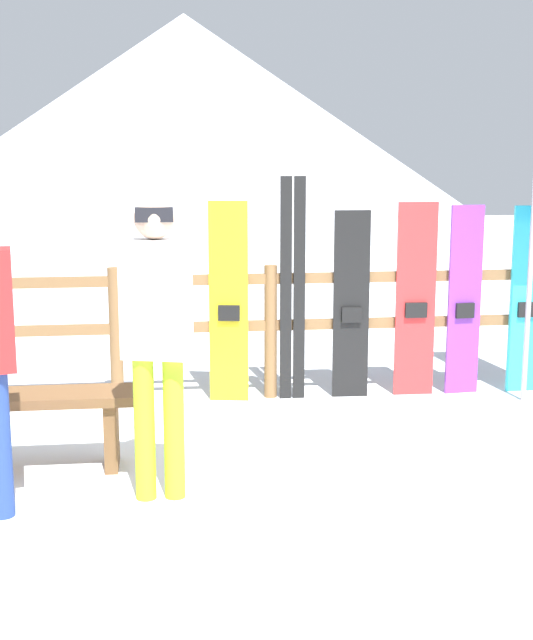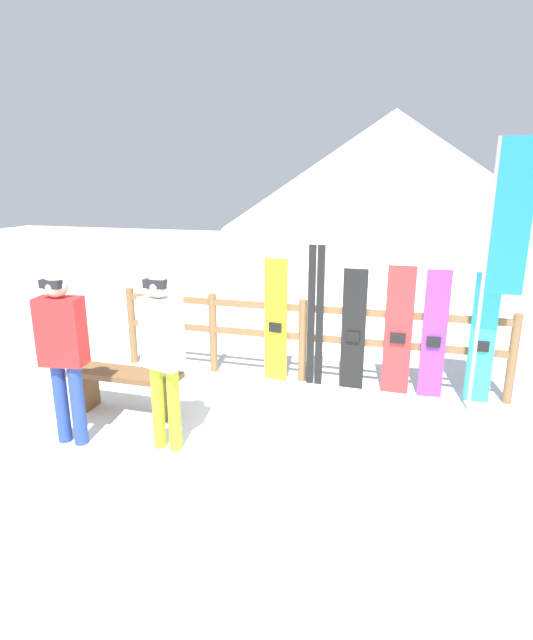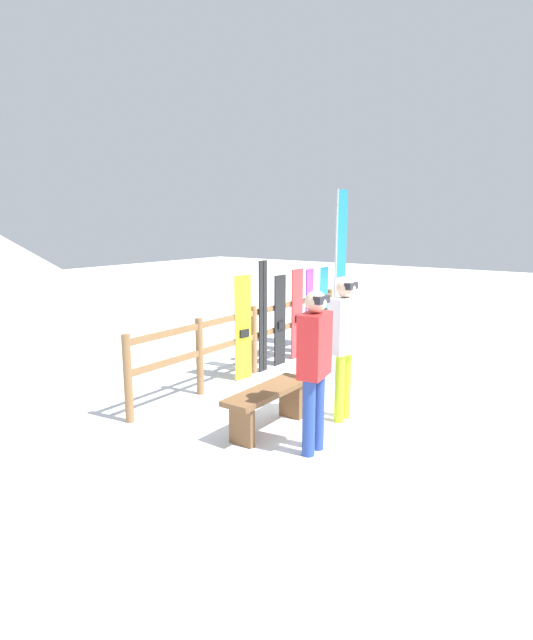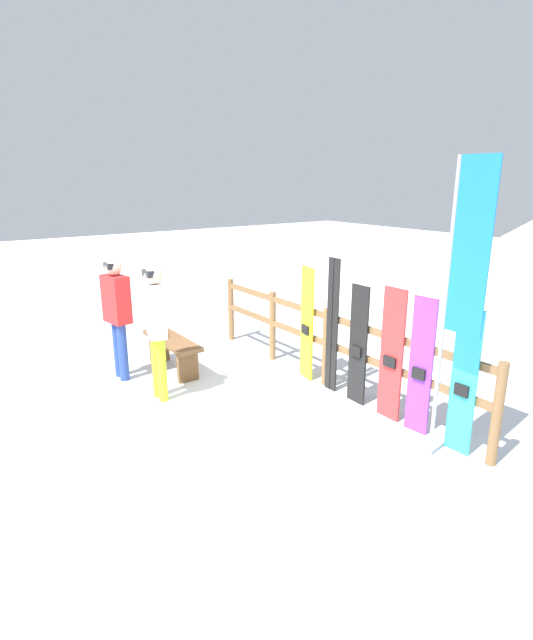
{
  "view_description": "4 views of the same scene",
  "coord_description": "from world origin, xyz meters",
  "px_view_note": "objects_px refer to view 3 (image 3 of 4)",
  "views": [
    {
      "loc": [
        -0.84,
        -4.99,
        1.95
      ],
      "look_at": [
        -0.12,
        1.03,
        0.77
      ],
      "focal_mm": 50.0,
      "sensor_mm": 36.0,
      "label": 1
    },
    {
      "loc": [
        1.22,
        -4.02,
        2.45
      ],
      "look_at": [
        -0.24,
        1.0,
        0.99
      ],
      "focal_mm": 28.0,
      "sensor_mm": 36.0,
      "label": 2
    },
    {
      "loc": [
        -5.93,
        -2.75,
        2.3
      ],
      "look_at": [
        -0.78,
        0.99,
        1.06
      ],
      "focal_mm": 28.0,
      "sensor_mm": 36.0,
      "label": 3
    },
    {
      "loc": [
        4.62,
        -2.46,
        2.68
      ],
      "look_at": [
        -0.11,
        0.91,
        1.02
      ],
      "focal_mm": 28.0,
      "sensor_mm": 36.0,
      "label": 4
    }
  ],
  "objects_px": {
    "person_red": "(315,360)",
    "snowboard_black_stripe": "(280,321)",
    "snowboard_red": "(297,314)",
    "snowboard_purple": "(309,312)",
    "snowboard_yellow": "(243,328)",
    "person_white": "(344,337)",
    "snowboard_cyan": "(324,308)",
    "ski_pair_black": "(263,317)",
    "bench": "(268,400)",
    "rental_flag": "(339,250)"
  },
  "relations": [
    {
      "from": "person_red",
      "to": "ski_pair_black",
      "type": "relative_size",
      "value": 0.96
    },
    {
      "from": "ski_pair_black",
      "to": "snowboard_black_stripe",
      "type": "relative_size",
      "value": 1.18
    },
    {
      "from": "person_red",
      "to": "snowboard_black_stripe",
      "type": "bearing_deg",
      "value": 40.51
    },
    {
      "from": "person_red",
      "to": "snowboard_red",
      "type": "distance_m",
      "value": 3.62
    },
    {
      "from": "snowboard_red",
      "to": "rental_flag",
      "type": "distance_m",
      "value": 1.44
    },
    {
      "from": "snowboard_yellow",
      "to": "snowboard_red",
      "type": "height_order",
      "value": "snowboard_yellow"
    },
    {
      "from": "snowboard_red",
      "to": "snowboard_purple",
      "type": "bearing_deg",
      "value": -0.0
    },
    {
      "from": "snowboard_yellow",
      "to": "snowboard_purple",
      "type": "xyz_separation_m",
      "value": [
        1.88,
        -0.0,
        -0.02
      ]
    },
    {
      "from": "ski_pair_black",
      "to": "person_white",
      "type": "bearing_deg",
      "value": -118.23
    },
    {
      "from": "snowboard_purple",
      "to": "snowboard_cyan",
      "type": "xyz_separation_m",
      "value": [
        0.51,
        -0.0,
        -0.0
      ]
    },
    {
      "from": "snowboard_purple",
      "to": "snowboard_red",
      "type": "bearing_deg",
      "value": 180.0
    },
    {
      "from": "snowboard_black_stripe",
      "to": "person_red",
      "type": "bearing_deg",
      "value": -139.49
    },
    {
      "from": "ski_pair_black",
      "to": "snowboard_black_stripe",
      "type": "xyz_separation_m",
      "value": [
        0.46,
        -0.0,
        -0.13
      ]
    },
    {
      "from": "bench",
      "to": "snowboard_black_stripe",
      "type": "bearing_deg",
      "value": 31.57
    },
    {
      "from": "snowboard_yellow",
      "to": "snowboard_red",
      "type": "distance_m",
      "value": 1.48
    },
    {
      "from": "bench",
      "to": "person_white",
      "type": "xyz_separation_m",
      "value": [
        0.77,
        -0.53,
        0.65
      ]
    },
    {
      "from": "person_white",
      "to": "snowboard_red",
      "type": "bearing_deg",
      "value": 43.69
    },
    {
      "from": "person_red",
      "to": "ski_pair_black",
      "type": "height_order",
      "value": "ski_pair_black"
    },
    {
      "from": "snowboard_yellow",
      "to": "rental_flag",
      "type": "distance_m",
      "value": 2.64
    },
    {
      "from": "bench",
      "to": "person_red",
      "type": "height_order",
      "value": "person_red"
    },
    {
      "from": "person_white",
      "to": "snowboard_purple",
      "type": "relative_size",
      "value": 1.12
    },
    {
      "from": "snowboard_red",
      "to": "snowboard_cyan",
      "type": "height_order",
      "value": "snowboard_red"
    },
    {
      "from": "snowboard_purple",
      "to": "rental_flag",
      "type": "bearing_deg",
      "value": -28.0
    },
    {
      "from": "person_red",
      "to": "person_white",
      "type": "xyz_separation_m",
      "value": [
        0.94,
        0.16,
        0.04
      ]
    },
    {
      "from": "snowboard_yellow",
      "to": "ski_pair_black",
      "type": "bearing_deg",
      "value": 0.39
    },
    {
      "from": "person_white",
      "to": "snowboard_cyan",
      "type": "height_order",
      "value": "person_white"
    },
    {
      "from": "ski_pair_black",
      "to": "snowboard_cyan",
      "type": "height_order",
      "value": "ski_pair_black"
    },
    {
      "from": "snowboard_black_stripe",
      "to": "snowboard_yellow",
      "type": "bearing_deg",
      "value": 180.0
    },
    {
      "from": "person_red",
      "to": "snowboard_red",
      "type": "relative_size",
      "value": 1.08
    },
    {
      "from": "snowboard_cyan",
      "to": "person_red",
      "type": "bearing_deg",
      "value": -151.69
    },
    {
      "from": "snowboard_red",
      "to": "snowboard_black_stripe",
      "type": "bearing_deg",
      "value": -179.99
    },
    {
      "from": "person_red",
      "to": "snowboard_purple",
      "type": "height_order",
      "value": "person_red"
    },
    {
      "from": "person_white",
      "to": "snowboard_cyan",
      "type": "relative_size",
      "value": 1.12
    },
    {
      "from": "bench",
      "to": "rental_flag",
      "type": "height_order",
      "value": "rental_flag"
    },
    {
      "from": "person_white",
      "to": "snowboard_yellow",
      "type": "xyz_separation_m",
      "value": [
        0.54,
        1.93,
        -0.23
      ]
    },
    {
      "from": "ski_pair_black",
      "to": "snowboard_purple",
      "type": "relative_size",
      "value": 1.15
    },
    {
      "from": "ski_pair_black",
      "to": "snowboard_purple",
      "type": "bearing_deg",
      "value": -0.14
    },
    {
      "from": "person_red",
      "to": "snowboard_purple",
      "type": "distance_m",
      "value": 3.96
    },
    {
      "from": "snowboard_red",
      "to": "rental_flag",
      "type": "bearing_deg",
      "value": -16.87
    },
    {
      "from": "bench",
      "to": "ski_pair_black",
      "type": "bearing_deg",
      "value": 37.76
    },
    {
      "from": "bench",
      "to": "rental_flag",
      "type": "relative_size",
      "value": 0.44
    },
    {
      "from": "snowboard_yellow",
      "to": "rental_flag",
      "type": "xyz_separation_m",
      "value": [
        2.41,
        -0.28,
        1.05
      ]
    },
    {
      "from": "snowboard_yellow",
      "to": "ski_pair_black",
      "type": "height_order",
      "value": "ski_pair_black"
    },
    {
      "from": "person_red",
      "to": "snowboard_purple",
      "type": "bearing_deg",
      "value": 31.84
    },
    {
      "from": "snowboard_red",
      "to": "rental_flag",
      "type": "xyz_separation_m",
      "value": [
        0.93,
        -0.28,
        1.06
      ]
    },
    {
      "from": "bench",
      "to": "snowboard_black_stripe",
      "type": "relative_size",
      "value": 0.85
    },
    {
      "from": "snowboard_black_stripe",
      "to": "snowboard_purple",
      "type": "xyz_separation_m",
      "value": [
        0.92,
        0.0,
        0.02
      ]
    },
    {
      "from": "bench",
      "to": "ski_pair_black",
      "type": "height_order",
      "value": "ski_pair_black"
    },
    {
      "from": "person_red",
      "to": "snowboard_cyan",
      "type": "xyz_separation_m",
      "value": [
        3.87,
        2.08,
        -0.22
      ]
    },
    {
      "from": "person_red",
      "to": "snowboard_black_stripe",
      "type": "height_order",
      "value": "person_red"
    }
  ]
}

